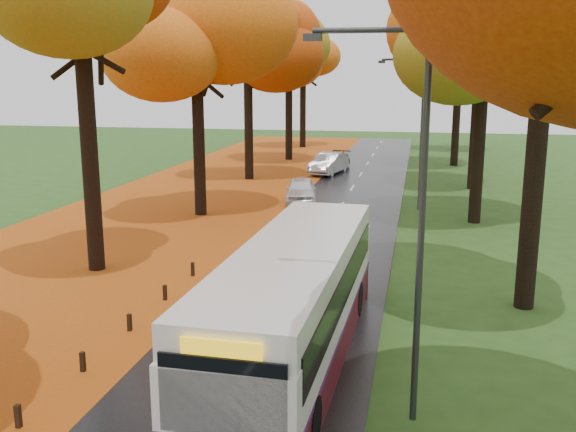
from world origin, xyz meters
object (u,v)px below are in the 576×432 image
(bus, at_px, (294,300))
(car_silver, at_px, (329,163))
(streetlamp_mid, at_px, (417,122))
(streetlamp_near, at_px, (409,198))
(streetlamp_far, at_px, (419,104))
(car_white, at_px, (301,190))
(car_dark, at_px, (334,160))

(bus, height_order, car_silver, bus)
(streetlamp_mid, xyz_separation_m, car_silver, (-6.30, 11.74, -3.91))
(streetlamp_near, distance_m, streetlamp_far, 44.00)
(car_silver, bearing_deg, car_white, -77.83)
(bus, xyz_separation_m, car_white, (-3.55, 20.24, -0.85))
(car_white, bearing_deg, car_silver, 80.75)
(streetlamp_mid, bearing_deg, car_silver, 118.20)
(streetlamp_mid, bearing_deg, bus, -97.95)
(streetlamp_near, distance_m, streetlamp_mid, 22.00)
(streetlamp_far, relative_size, car_dark, 1.90)
(car_dark, bearing_deg, streetlamp_mid, -57.09)
(streetlamp_near, relative_size, car_white, 1.96)
(car_silver, bearing_deg, car_dark, 102.17)
(streetlamp_far, height_order, car_dark, streetlamp_far)
(car_silver, height_order, car_dark, car_silver)
(streetlamp_near, height_order, car_white, streetlamp_near)
(streetlamp_far, relative_size, bus, 0.71)
(car_silver, xyz_separation_m, car_dark, (0.00, 3.10, -0.15))
(car_dark, bearing_deg, car_silver, -80.08)
(streetlamp_mid, xyz_separation_m, car_white, (-6.30, 0.58, -3.98))
(streetlamp_near, xyz_separation_m, car_white, (-6.30, 22.58, -3.98))
(streetlamp_near, height_order, bus, streetlamp_near)
(bus, bearing_deg, car_white, 101.41)
(streetlamp_far, relative_size, car_silver, 1.73)
(streetlamp_mid, xyz_separation_m, car_dark, (-6.30, 14.84, -4.06))
(streetlamp_mid, bearing_deg, streetlamp_near, -90.00)
(streetlamp_mid, bearing_deg, car_white, 174.74)
(streetlamp_mid, height_order, car_dark, streetlamp_mid)
(car_white, distance_m, car_dark, 14.26)
(car_white, bearing_deg, streetlamp_far, 64.37)
(streetlamp_near, xyz_separation_m, car_silver, (-6.30, 33.74, -3.91))
(bus, relative_size, car_white, 2.77)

